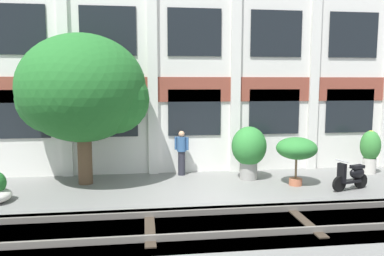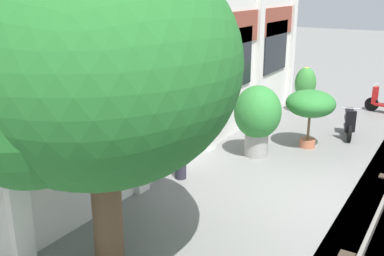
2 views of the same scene
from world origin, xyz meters
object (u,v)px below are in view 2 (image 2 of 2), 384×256
at_px(broadleaf_tree, 98,71).
at_px(potted_plant_glazed_jar, 305,86).
at_px(potted_plant_tall_urn, 310,105).
at_px(resident_by_doorway, 180,142).
at_px(potted_plant_stone_basin, 257,115).
at_px(scooter_second_parked, 349,122).

bearing_deg(broadleaf_tree, potted_plant_glazed_jar, 0.63).
height_order(potted_plant_tall_urn, resident_by_doorway, resident_by_doorway).
distance_m(potted_plant_stone_basin, potted_plant_glazed_jar, 4.68).
height_order(potted_plant_stone_basin, potted_plant_glazed_jar, potted_plant_stone_basin).
relative_size(potted_plant_stone_basin, scooter_second_parked, 1.37).
bearing_deg(potted_plant_stone_basin, scooter_second_parked, -30.49).
bearing_deg(resident_by_doorway, broadleaf_tree, -54.64).
relative_size(potted_plant_tall_urn, resident_by_doorway, 0.98).
bearing_deg(potted_plant_tall_urn, broadleaf_tree, 171.05).
bearing_deg(scooter_second_parked, potted_plant_glazed_jar, -149.49).
relative_size(broadleaf_tree, resident_by_doorway, 3.04).
relative_size(potted_plant_tall_urn, potted_plant_stone_basin, 0.86).
distance_m(broadleaf_tree, potted_plant_glazed_jar, 10.44).
relative_size(broadleaf_tree, potted_plant_stone_basin, 2.66).
distance_m(potted_plant_stone_basin, resident_by_doorway, 2.43).
height_order(potted_plant_tall_urn, potted_plant_stone_basin, potted_plant_stone_basin).
distance_m(potted_plant_glazed_jar, scooter_second_parked, 2.70).
xyz_separation_m(potted_plant_glazed_jar, resident_by_doorway, (-6.93, 0.64, -0.08)).
xyz_separation_m(potted_plant_tall_urn, scooter_second_parked, (1.54, -0.73, -0.75)).
bearing_deg(resident_by_doorway, scooter_second_parked, 85.79).
height_order(broadleaf_tree, scooter_second_parked, broadleaf_tree).
bearing_deg(resident_by_doorway, potted_plant_glazed_jar, 107.16).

